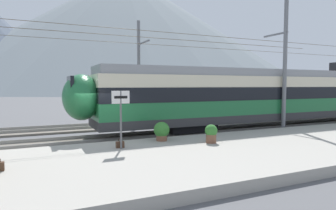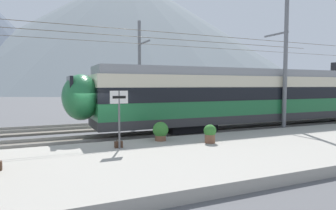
{
  "view_description": "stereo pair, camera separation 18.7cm",
  "coord_description": "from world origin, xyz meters",
  "px_view_note": "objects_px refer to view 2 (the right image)",
  "views": [
    {
      "loc": [
        -2.82,
        -13.68,
        2.86
      ],
      "look_at": [
        4.49,
        2.38,
        1.67
      ],
      "focal_mm": 31.18,
      "sensor_mm": 36.0,
      "label": 1
    },
    {
      "loc": [
        -2.65,
        -13.75,
        2.86
      ],
      "look_at": [
        4.49,
        2.38,
        1.67
      ],
      "focal_mm": 31.18,
      "sensor_mm": 36.0,
      "label": 2
    }
  ],
  "objects_px": {
    "potted_plant_by_shelter": "(161,130)",
    "handbag_near_sign": "(118,144)",
    "catenary_mast_far_side": "(140,69)",
    "platform_sign": "(119,106)",
    "potted_plant_platform_edge": "(210,133)",
    "catenary_mast_mid": "(284,64)",
    "train_near_platform": "(291,95)"
  },
  "relations": [
    {
      "from": "potted_plant_by_shelter",
      "to": "handbag_near_sign",
      "type": "bearing_deg",
      "value": -162.13
    },
    {
      "from": "catenary_mast_far_side",
      "to": "platform_sign",
      "type": "relative_size",
      "value": 20.6
    },
    {
      "from": "potted_plant_platform_edge",
      "to": "catenary_mast_mid",
      "type": "bearing_deg",
      "value": 20.81
    },
    {
      "from": "platform_sign",
      "to": "catenary_mast_far_side",
      "type": "bearing_deg",
      "value": 67.35
    },
    {
      "from": "potted_plant_platform_edge",
      "to": "potted_plant_by_shelter",
      "type": "xyz_separation_m",
      "value": [
        -1.76,
        1.35,
        0.02
      ]
    },
    {
      "from": "catenary_mast_mid",
      "to": "handbag_near_sign",
      "type": "xyz_separation_m",
      "value": [
        -10.59,
        -1.89,
        -3.62
      ]
    },
    {
      "from": "catenary_mast_far_side",
      "to": "potted_plant_by_shelter",
      "type": "relative_size",
      "value": 54.98
    },
    {
      "from": "train_near_platform",
      "to": "catenary_mast_mid",
      "type": "relative_size",
      "value": 0.62
    },
    {
      "from": "handbag_near_sign",
      "to": "catenary_mast_mid",
      "type": "bearing_deg",
      "value": 10.09
    },
    {
      "from": "catenary_mast_far_side",
      "to": "platform_sign",
      "type": "bearing_deg",
      "value": -112.65
    },
    {
      "from": "potted_plant_by_shelter",
      "to": "catenary_mast_far_side",
      "type": "bearing_deg",
      "value": 76.79
    },
    {
      "from": "handbag_near_sign",
      "to": "catenary_mast_far_side",
      "type": "bearing_deg",
      "value": 66.97
    },
    {
      "from": "catenary_mast_mid",
      "to": "potted_plant_platform_edge",
      "type": "relative_size",
      "value": 58.42
    },
    {
      "from": "catenary_mast_far_side",
      "to": "potted_plant_by_shelter",
      "type": "xyz_separation_m",
      "value": [
        -2.24,
        -9.53,
        -3.28
      ]
    },
    {
      "from": "catenary_mast_mid",
      "to": "handbag_near_sign",
      "type": "distance_m",
      "value": 11.35
    },
    {
      "from": "catenary_mast_mid",
      "to": "catenary_mast_far_side",
      "type": "bearing_deg",
      "value": 126.92
    },
    {
      "from": "train_near_platform",
      "to": "potted_plant_platform_edge",
      "type": "distance_m",
      "value": 9.95
    },
    {
      "from": "handbag_near_sign",
      "to": "potted_plant_platform_edge",
      "type": "relative_size",
      "value": 0.47
    },
    {
      "from": "train_near_platform",
      "to": "platform_sign",
      "type": "bearing_deg",
      "value": -164.19
    },
    {
      "from": "catenary_mast_far_side",
      "to": "handbag_near_sign",
      "type": "distance_m",
      "value": 11.67
    },
    {
      "from": "catenary_mast_far_side",
      "to": "potted_plant_platform_edge",
      "type": "distance_m",
      "value": 11.38
    },
    {
      "from": "train_near_platform",
      "to": "potted_plant_by_shelter",
      "type": "xyz_separation_m",
      "value": [
        -10.73,
        -2.72,
        -1.39
      ]
    },
    {
      "from": "train_near_platform",
      "to": "handbag_near_sign",
      "type": "distance_m",
      "value": 13.38
    },
    {
      "from": "catenary_mast_far_side",
      "to": "handbag_near_sign",
      "type": "height_order",
      "value": "catenary_mast_far_side"
    },
    {
      "from": "catenary_mast_far_side",
      "to": "potted_plant_platform_edge",
      "type": "height_order",
      "value": "catenary_mast_far_side"
    },
    {
      "from": "train_near_platform",
      "to": "catenary_mast_far_side",
      "type": "height_order",
      "value": "catenary_mast_far_side"
    },
    {
      "from": "train_near_platform",
      "to": "potted_plant_by_shelter",
      "type": "relative_size",
      "value": 34.08
    },
    {
      "from": "train_near_platform",
      "to": "platform_sign",
      "type": "height_order",
      "value": "train_near_platform"
    },
    {
      "from": "potted_plant_by_shelter",
      "to": "potted_plant_platform_edge",
      "type": "bearing_deg",
      "value": -37.55
    },
    {
      "from": "catenary_mast_mid",
      "to": "platform_sign",
      "type": "xyz_separation_m",
      "value": [
        -10.61,
        -2.13,
        -2.07
      ]
    },
    {
      "from": "train_near_platform",
      "to": "platform_sign",
      "type": "distance_m",
      "value": 13.36
    },
    {
      "from": "handbag_near_sign",
      "to": "potted_plant_by_shelter",
      "type": "distance_m",
      "value": 2.23
    }
  ]
}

